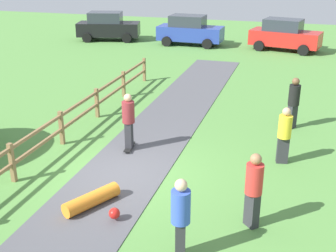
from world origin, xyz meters
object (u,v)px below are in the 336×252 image
(parked_car_red, at_px, (285,35))
(parked_car_blue, at_px, (190,30))
(bystander_red, at_px, (254,187))
(bystander_yellow, at_px, (284,133))
(skater_riding, at_px, (128,119))
(parked_car_black, at_px, (108,26))
(bystander_black, at_px, (294,101))
(skater_fallen, at_px, (94,201))
(bystander_blue, at_px, (181,215))

(parked_car_red, distance_m, parked_car_blue, 6.03)
(bystander_red, relative_size, bystander_yellow, 1.05)
(skater_riding, distance_m, parked_car_black, 18.44)
(bystander_yellow, bearing_deg, bystander_black, 86.99)
(bystander_yellow, bearing_deg, parked_car_blue, 113.07)
(skater_fallen, relative_size, parked_car_red, 0.33)
(parked_car_red, bearing_deg, skater_riding, -102.69)
(bystander_red, distance_m, parked_car_black, 23.07)
(skater_fallen, xyz_separation_m, parked_car_blue, (-2.72, 19.94, 0.76))
(skater_fallen, xyz_separation_m, bystander_red, (3.68, 0.36, 0.78))
(parked_car_red, height_order, parked_car_black, same)
(parked_car_blue, bearing_deg, parked_car_red, 0.09)
(bystander_yellow, bearing_deg, parked_car_red, 92.97)
(bystander_black, relative_size, bystander_yellow, 1.07)
(bystander_yellow, distance_m, parked_car_black, 20.51)
(skater_riding, relative_size, bystander_blue, 1.02)
(skater_riding, relative_size, parked_car_blue, 0.42)
(skater_fallen, height_order, bystander_black, bystander_black)
(parked_car_blue, bearing_deg, skater_fallen, -82.24)
(bystander_blue, bearing_deg, skater_riding, 122.49)
(parked_car_red, height_order, parked_car_blue, same)
(bystander_blue, bearing_deg, parked_car_red, 87.67)
(skater_fallen, height_order, bystander_blue, bystander_blue)
(skater_fallen, distance_m, parked_car_blue, 20.14)
(skater_fallen, bearing_deg, bystander_black, 57.24)
(bystander_black, bearing_deg, parked_car_black, 134.11)
(bystander_black, xyz_separation_m, bystander_yellow, (-0.15, -2.87, -0.07))
(skater_riding, bearing_deg, bystander_black, 35.13)
(skater_riding, relative_size, bystander_black, 0.99)
(bystander_yellow, bearing_deg, parked_car_black, 128.21)
(skater_riding, height_order, bystander_red, skater_riding)
(skater_riding, height_order, parked_car_red, parked_car_red)
(skater_riding, distance_m, parked_car_red, 17.00)
(bystander_blue, xyz_separation_m, parked_car_blue, (-5.18, 21.09, -0.01))
(bystander_black, xyz_separation_m, parked_car_black, (-12.84, 13.24, -0.04))
(bystander_yellow, bearing_deg, skater_fallen, -137.42)
(parked_car_red, bearing_deg, parked_car_black, -179.89)
(skater_fallen, distance_m, bystander_blue, 2.82)
(parked_car_black, bearing_deg, parked_car_red, 0.11)
(bystander_red, height_order, parked_car_black, parked_car_black)
(bystander_blue, relative_size, bystander_yellow, 1.04)
(bystander_blue, distance_m, parked_car_red, 21.12)
(bystander_red, relative_size, parked_car_blue, 0.42)
(parked_car_black, bearing_deg, bystander_red, -58.03)
(skater_fallen, bearing_deg, bystander_blue, -25.05)
(bystander_red, height_order, bystander_yellow, bystander_red)
(skater_riding, distance_m, bystander_black, 5.77)
(parked_car_red, xyz_separation_m, parked_car_blue, (-6.03, -0.01, 0.00))
(bystander_yellow, xyz_separation_m, parked_car_black, (-12.68, 16.11, 0.03))
(parked_car_red, xyz_separation_m, parked_car_black, (-11.85, -0.02, 0.00))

